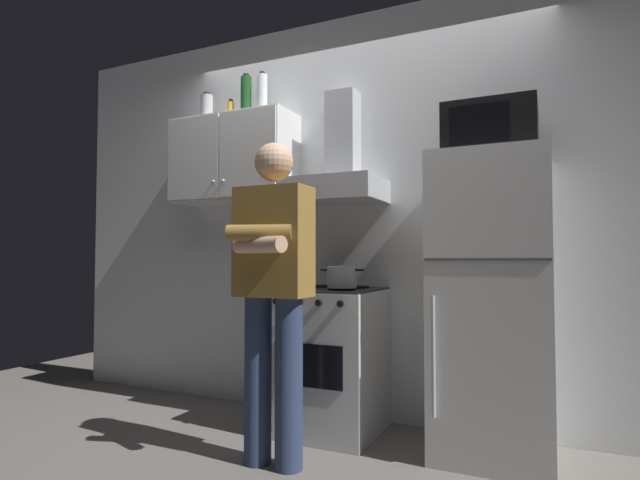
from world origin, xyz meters
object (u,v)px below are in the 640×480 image
object	(u,v)px
bottle_spice_jar	(231,110)
bottle_vodka_clear	(262,95)
bottle_canister_steel	(207,108)
upper_cabinet	(234,160)
cooking_pot	(342,277)
refrigerator	(492,304)
stove_oven	(330,359)
person_standing	(273,287)
bottle_wine_green	(246,96)
microwave	(490,131)
range_hood	(337,173)

from	to	relation	value
bottle_spice_jar	bottle_vodka_clear	bearing A→B (deg)	8.91
bottle_vodka_clear	bottle_canister_steel	size ratio (longest dim) A/B	1.45
upper_cabinet	cooking_pot	size ratio (longest dim) A/B	3.32
refrigerator	bottle_canister_steel	size ratio (longest dim) A/B	7.39
stove_oven	person_standing	world-z (taller)	person_standing
cooking_pot	bottle_wine_green	size ratio (longest dim) A/B	0.88
upper_cabinet	stove_oven	distance (m)	1.55
microwave	bottle_canister_steel	xyz separation A→B (m)	(-1.99, 0.11, 0.41)
refrigerator	cooking_pot	distance (m)	0.84
cooking_pot	range_hood	bearing A→B (deg)	117.88
bottle_vodka_clear	refrigerator	bearing A→B (deg)	-6.18
microwave	person_standing	world-z (taller)	microwave
stove_oven	bottle_canister_steel	bearing A→B (deg)	172.87
upper_cabinet	range_hood	bearing A→B (deg)	0.09
refrigerator	bottle_vodka_clear	distance (m)	2.09
bottle_canister_steel	refrigerator	bearing A→B (deg)	-3.72
upper_cabinet	bottle_spice_jar	bearing A→B (deg)	170.42
person_standing	bottle_wine_green	xyz separation A→B (m)	(-0.66, 0.75, 1.30)
microwave	range_hood	bearing A→B (deg)	173.54
stove_oven	cooking_pot	distance (m)	0.53
stove_oven	microwave	distance (m)	1.62
microwave	bottle_spice_jar	xyz separation A→B (m)	(-1.78, 0.11, 0.37)
bottle_wine_green	bottle_spice_jar	size ratio (longest dim) A/B	2.23
bottle_wine_green	person_standing	bearing A→B (deg)	-48.61
bottle_canister_steel	bottle_spice_jar	world-z (taller)	bottle_canister_steel
person_standing	bottle_canister_steel	xyz separation A→B (m)	(-0.99, 0.74, 1.25)
microwave	bottle_canister_steel	bearing A→B (deg)	176.80
refrigerator	person_standing	size ratio (longest dim) A/B	0.98
upper_cabinet	microwave	world-z (taller)	upper_cabinet
range_hood	person_standing	world-z (taller)	range_hood
range_hood	bottle_spice_jar	bearing A→B (deg)	179.74
range_hood	bottle_spice_jar	distance (m)	0.98
range_hood	bottle_wine_green	bearing A→B (deg)	178.75
cooking_pot	bottle_spice_jar	xyz separation A→B (m)	(-0.96, 0.25, 1.18)
bottle_wine_green	bottle_canister_steel	world-z (taller)	bottle_wine_green
range_hood	microwave	distance (m)	0.97
bottle_vodka_clear	bottle_canister_steel	xyz separation A→B (m)	(-0.45, -0.04, -0.05)
refrigerator	bottle_wine_green	size ratio (longest dim) A/B	5.20
refrigerator	cooking_pot	xyz separation A→B (m)	(-0.82, -0.12, 0.14)
bottle_vodka_clear	bottle_wine_green	distance (m)	0.12
bottle_canister_steel	range_hood	bearing A→B (deg)	-0.20
refrigerator	bottle_vodka_clear	xyz separation A→B (m)	(-1.54, 0.17, 1.40)
upper_cabinet	person_standing	bearing A→B (deg)	-44.26
bottle_wine_green	bottle_spice_jar	bearing A→B (deg)	-174.50
range_hood	refrigerator	size ratio (longest dim) A/B	0.47
range_hood	bottle_vodka_clear	size ratio (longest dim) A/B	2.40
upper_cabinet	cooking_pot	world-z (taller)	upper_cabinet
stove_oven	bottle_spice_jar	bearing A→B (deg)	171.07
bottle_canister_steel	stove_oven	bearing A→B (deg)	-7.13
bottle_vodka_clear	bottle_wine_green	size ratio (longest dim) A/B	1.02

